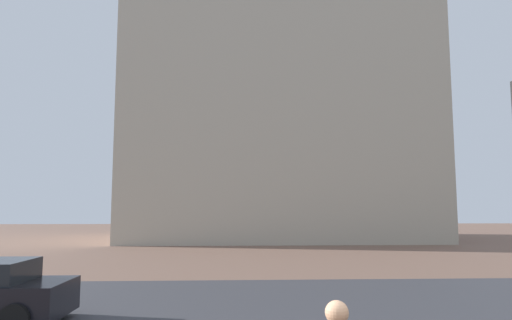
% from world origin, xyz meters
% --- Properties ---
extents(ground_plane, '(120.00, 120.00, 0.00)m').
position_xyz_m(ground_plane, '(0.00, 10.00, 0.00)').
color(ground_plane, brown).
extents(street_asphalt_strip, '(120.00, 8.21, 0.00)m').
position_xyz_m(street_asphalt_strip, '(0.00, 8.58, 0.00)').
color(street_asphalt_strip, '#38383D').
rests_on(street_asphalt_strip, ground_plane).
extents(landmark_building, '(24.32, 14.33, 38.84)m').
position_xyz_m(landmark_building, '(3.16, 34.18, 10.93)').
color(landmark_building, '#B2A893').
rests_on(landmark_building, ground_plane).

